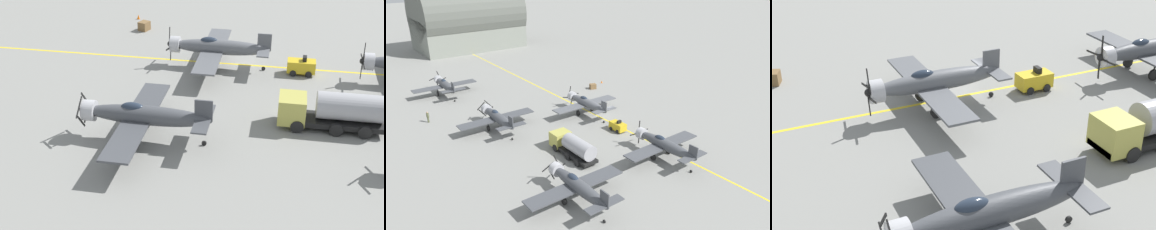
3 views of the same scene
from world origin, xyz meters
TOP-DOWN VIEW (x-y plane):
  - ground_plane at (0.00, 0.00)m, footprint 400.00×400.00m
  - taxiway_stripe at (0.00, 0.00)m, footprint 0.30×160.00m
  - airplane_near_center at (-2.10, -14.96)m, footprint 12.00×9.98m
  - airplane_mid_center at (-1.00, 2.96)m, footprint 12.00×9.98m
  - airplane_mid_left at (-15.66, 6.25)m, footprint 12.00×9.98m
  - fuel_tanker at (-11.33, -7.35)m, footprint 2.68×8.00m
  - tow_tractor at (-1.23, -5.12)m, footprint 1.57×2.60m
  - supply_crate_by_tanker at (8.17, 12.64)m, footprint 1.48×1.35m

SIDE VIEW (x-z plane):
  - ground_plane at x=0.00m, z-range 0.00..0.00m
  - taxiway_stripe at x=0.00m, z-range 0.00..0.01m
  - supply_crate_by_tanker at x=8.17m, z-range 0.00..1.01m
  - tow_tractor at x=-1.23m, z-range -0.11..1.69m
  - fuel_tanker at x=-11.33m, z-range 0.02..3.00m
  - airplane_near_center at x=-2.10m, z-range 0.11..3.91m
  - airplane_mid_center at x=-1.00m, z-range 0.13..3.90m
  - airplane_mid_left at x=-15.66m, z-range 0.19..3.84m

